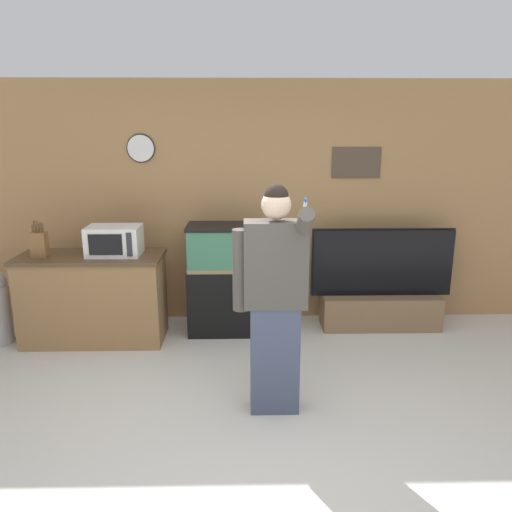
% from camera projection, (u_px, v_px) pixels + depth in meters
% --- Properties ---
extents(ground_plane, '(18.00, 18.00, 0.00)m').
position_uv_depth(ground_plane, '(257.00, 459.00, 3.29)').
color(ground_plane, beige).
extents(wall_back_paneled, '(10.00, 0.08, 2.60)m').
position_uv_depth(wall_back_paneled, '(251.00, 204.00, 5.45)').
color(wall_back_paneled, '#A87A4C').
rests_on(wall_back_paneled, ground_plane).
extents(counter_island, '(1.42, 0.60, 0.90)m').
position_uv_depth(counter_island, '(94.00, 298.00, 5.01)').
color(counter_island, olive).
rests_on(counter_island, ground_plane).
extents(microwave, '(0.51, 0.35, 0.29)m').
position_uv_depth(microwave, '(114.00, 241.00, 4.87)').
color(microwave, white).
rests_on(microwave, counter_island).
extents(knife_block, '(0.14, 0.12, 0.35)m').
position_uv_depth(knife_block, '(39.00, 244.00, 4.80)').
color(knife_block, brown).
rests_on(knife_block, counter_island).
extents(aquarium_on_stand, '(0.86, 0.48, 1.15)m').
position_uv_depth(aquarium_on_stand, '(230.00, 279.00, 5.21)').
color(aquarium_on_stand, black).
rests_on(aquarium_on_stand, ground_plane).
extents(tv_on_stand, '(1.51, 0.40, 1.09)m').
position_uv_depth(tv_on_stand, '(380.00, 299.00, 5.38)').
color(tv_on_stand, brown).
rests_on(tv_on_stand, ground_plane).
extents(person_standing, '(0.55, 0.41, 1.74)m').
position_uv_depth(person_standing, '(274.00, 298.00, 3.64)').
color(person_standing, '#424C66').
rests_on(person_standing, ground_plane).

